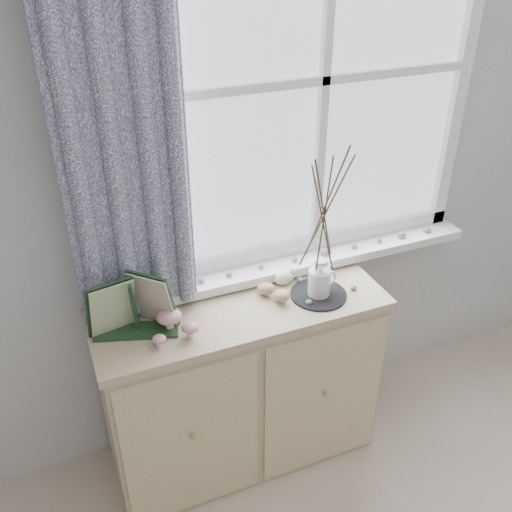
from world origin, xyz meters
The scene contains 8 objects.
sideboard centered at (-0.15, 1.75, 0.43)m, with size 1.20×0.45×0.85m.
botanical_book centered at (-0.57, 1.72, 0.98)m, with size 0.36×0.13×0.25m, color #1B391E, non-canonical shape.
toadstool_cluster centered at (-0.44, 1.69, 0.90)m, with size 0.18×0.15×0.09m.
wooden_eggs centered at (0.00, 1.75, 0.88)m, with size 0.10×0.12×0.08m.
songbird_figurine centered at (0.08, 1.83, 0.88)m, with size 0.12×0.06×0.07m, color white, non-canonical shape.
crocheted_doily centered at (0.18, 1.70, 0.85)m, with size 0.23×0.23×0.01m, color black.
twig_pitcher centered at (0.18, 1.70, 1.25)m, with size 0.31×0.31×0.69m.
sideboard_pebbles centered at (0.20, 1.71, 0.86)m, with size 0.25×0.19×0.02m.
Camera 1 is at (-0.80, 0.02, 2.22)m, focal length 40.00 mm.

